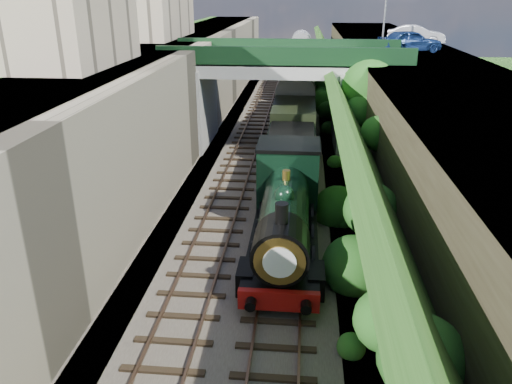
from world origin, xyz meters
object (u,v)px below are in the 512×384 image
object	(u,v)px
tree	(370,91)
car_blue	(410,41)
car_silver	(416,35)
road_bridge	(291,91)
locomotive	(285,213)
lamppost	(386,3)
tender	(290,163)

from	to	relation	value
tree	car_blue	world-z (taller)	car_blue
car_blue	car_silver	xyz separation A→B (m)	(1.64, 6.05, -0.02)
road_bridge	car_silver	distance (m)	14.62
car_blue	locomotive	xyz separation A→B (m)	(-8.14, -19.73, -5.15)
lamppost	tender	world-z (taller)	lamppost
locomotive	tender	distance (m)	7.37
car_blue	car_silver	distance (m)	6.26
road_bridge	lamppost	world-z (taller)	lamppost
locomotive	road_bridge	bearing A→B (deg)	90.94
locomotive	car_silver	bearing A→B (deg)	69.22
car_silver	tender	world-z (taller)	car_silver
lamppost	car_silver	world-z (taller)	lamppost
car_silver	tender	distance (m)	21.54
road_bridge	lamppost	bearing A→B (deg)	44.21
tree	lamppost	size ratio (longest dim) A/B	1.10
car_blue	tree	bearing A→B (deg)	134.05
road_bridge	locomotive	world-z (taller)	road_bridge
car_silver	tender	bearing A→B (deg)	161.08
tree	car_blue	size ratio (longest dim) A/B	1.42
lamppost	car_blue	distance (m)	3.87
road_bridge	tree	bearing A→B (deg)	-28.81
road_bridge	car_silver	bearing A→B (deg)	45.51
tree	lamppost	world-z (taller)	lamppost
tender	tree	bearing A→B (deg)	49.21
car_silver	car_blue	bearing A→B (deg)	173.91
tree	car_blue	xyz separation A→B (m)	(3.43, 6.90, 2.40)
lamppost	locomotive	distance (m)	24.42
car_blue	tender	distance (m)	15.77
road_bridge	tender	xyz separation A→B (m)	(0.26, -8.20, -2.46)
car_silver	tender	size ratio (longest dim) A/B	0.78
tree	locomotive	bearing A→B (deg)	-110.18
road_bridge	car_blue	distance (m)	9.83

